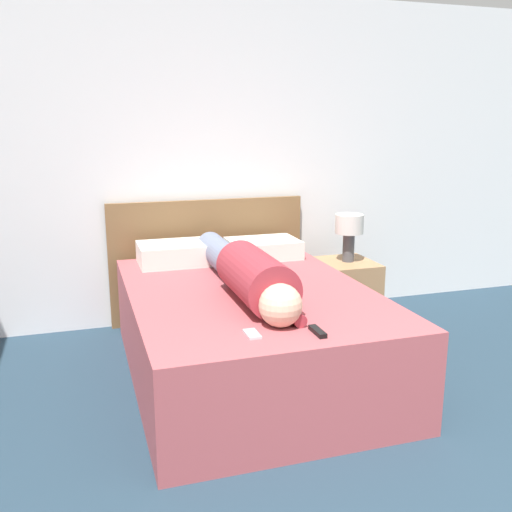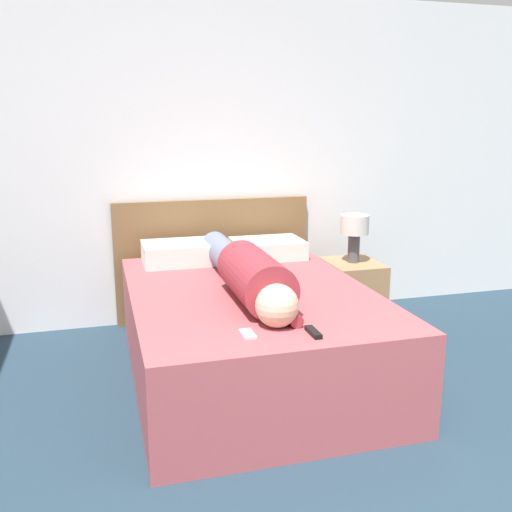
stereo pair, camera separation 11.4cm
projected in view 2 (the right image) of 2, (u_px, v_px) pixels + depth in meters
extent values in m
cube|color=white|center=(234.00, 162.00, 4.65)|extent=(6.17, 0.06, 2.60)
cube|color=#A84C51|center=(250.00, 332.00, 3.68)|extent=(1.49, 2.07, 0.58)
cube|color=brown|center=(214.00, 260.00, 4.72)|extent=(1.61, 0.04, 1.01)
cube|color=#A37A51|center=(352.00, 294.00, 4.60)|extent=(0.40, 0.49, 0.53)
cylinder|color=#4C4C51|center=(354.00, 248.00, 4.51)|extent=(0.09, 0.09, 0.23)
cylinder|color=silver|center=(355.00, 224.00, 4.47)|extent=(0.22, 0.22, 0.15)
sphere|color=#DBB293|center=(277.00, 306.00, 2.93)|extent=(0.23, 0.23, 0.23)
cylinder|color=#992D38|center=(255.00, 277.00, 3.31)|extent=(0.31, 0.70, 0.31)
cylinder|color=slate|center=(226.00, 256.00, 4.04)|extent=(0.21, 0.83, 0.21)
cylinder|color=#992D38|center=(291.00, 316.00, 3.01)|extent=(0.07, 0.22, 0.07)
cube|color=silver|center=(181.00, 253.00, 4.27)|extent=(0.57, 0.40, 0.16)
cube|color=silver|center=(268.00, 248.00, 4.44)|extent=(0.54, 0.40, 0.14)
cube|color=black|center=(313.00, 332.00, 2.84)|extent=(0.04, 0.15, 0.02)
cube|color=#B2B7BC|center=(248.00, 334.00, 2.84)|extent=(0.06, 0.13, 0.01)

